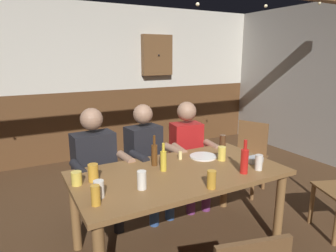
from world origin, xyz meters
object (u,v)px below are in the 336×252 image
(pint_glass_5, at_px, (99,189))
(pint_glass_8, at_px, (77,178))
(person_0, at_px, (96,162))
(pint_glass_4, at_px, (212,180))
(table_candle, at_px, (180,155))
(pint_glass_2, at_px, (223,140))
(pint_glass_6, at_px, (96,195))
(pint_glass_7, at_px, (259,162))
(dining_table, at_px, (179,181))
(plate_0, at_px, (203,156))
(bottle_2, at_px, (154,154))
(wall_dart_cabinet, at_px, (157,55))
(condiment_caddy, at_px, (254,159))
(chair_empty_near_left, at_px, (248,154))
(pint_glass_3, at_px, (142,180))
(person_2, at_px, (189,148))
(pint_glass_0, at_px, (222,153))
(person_1, at_px, (147,155))
(bottle_1, at_px, (244,160))
(pint_glass_1, at_px, (93,173))

(pint_glass_5, height_order, pint_glass_8, pint_glass_5)
(person_0, relative_size, pint_glass_4, 8.64)
(table_candle, bearing_deg, pint_glass_2, 14.03)
(person_0, relative_size, pint_glass_6, 8.60)
(table_candle, bearing_deg, pint_glass_7, -50.10)
(person_0, relative_size, pint_glass_7, 8.81)
(dining_table, height_order, pint_glass_6, pint_glass_6)
(plate_0, relative_size, bottle_2, 0.93)
(table_candle, height_order, wall_dart_cabinet, wall_dart_cabinet)
(pint_glass_6, relative_size, pint_glass_8, 1.31)
(condiment_caddy, distance_m, bottle_2, 0.95)
(chair_empty_near_left, bearing_deg, plate_0, 88.89)
(pint_glass_2, distance_m, pint_glass_3, 1.37)
(person_2, bearing_deg, pint_glass_0, 93.42)
(pint_glass_6, bearing_deg, wall_dart_cabinet, 57.07)
(pint_glass_5, bearing_deg, person_0, 76.63)
(condiment_caddy, distance_m, pint_glass_7, 0.21)
(person_1, distance_m, bottle_1, 1.12)
(bottle_2, xyz_separation_m, pint_glass_7, (0.76, -0.54, -0.04))
(pint_glass_0, bearing_deg, condiment_caddy, -37.34)
(pint_glass_7, relative_size, pint_glass_8, 1.28)
(pint_glass_1, bearing_deg, pint_glass_0, -4.43)
(chair_empty_near_left, height_order, bottle_2, bottle_2)
(plate_0, distance_m, pint_glass_5, 1.20)
(pint_glass_1, bearing_deg, person_2, 24.06)
(dining_table, distance_m, bottle_2, 0.33)
(pint_glass_2, distance_m, pint_glass_4, 1.13)
(pint_glass_7, bearing_deg, wall_dart_cabinet, 80.34)
(person_1, distance_m, pint_glass_5, 1.16)
(bottle_2, distance_m, pint_glass_6, 0.83)
(condiment_caddy, distance_m, wall_dart_cabinet, 3.08)
(chair_empty_near_left, height_order, pint_glass_0, chair_empty_near_left)
(person_1, relative_size, pint_glass_3, 8.50)
(dining_table, height_order, table_candle, table_candle)
(dining_table, height_order, person_2, person_2)
(pint_glass_5, xyz_separation_m, pint_glass_7, (1.38, -0.15, 0.01))
(chair_empty_near_left, height_order, plate_0, chair_empty_near_left)
(bottle_1, distance_m, pint_glass_3, 0.91)
(person_1, distance_m, plate_0, 0.64)
(pint_glass_6, xyz_separation_m, wall_dart_cabinet, (1.96, 3.02, 0.91))
(pint_glass_8, bearing_deg, person_2, 22.14)
(bottle_2, bearing_deg, pint_glass_7, -35.19)
(condiment_caddy, xyz_separation_m, pint_glass_4, (-0.70, -0.27, 0.05))
(person_1, height_order, wall_dart_cabinet, wall_dart_cabinet)
(person_1, xyz_separation_m, pint_glass_1, (-0.73, -0.57, 0.14))
(pint_glass_1, distance_m, pint_glass_2, 1.55)
(person_0, relative_size, person_2, 1.02)
(dining_table, bearing_deg, pint_glass_4, -84.48)
(table_candle, bearing_deg, person_1, 108.37)
(chair_empty_near_left, height_order, pint_glass_4, chair_empty_near_left)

